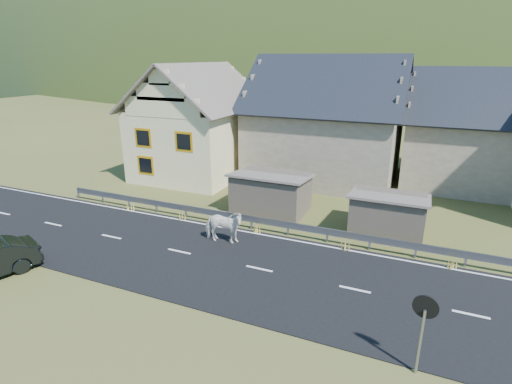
% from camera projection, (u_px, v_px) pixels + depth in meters
% --- Properties ---
extents(ground, '(160.00, 160.00, 0.00)m').
position_uv_depth(ground, '(259.00, 270.00, 16.88)').
color(ground, '#3D451A').
rests_on(ground, ground).
extents(road, '(60.00, 7.00, 0.04)m').
position_uv_depth(road, '(259.00, 269.00, 16.87)').
color(road, black).
rests_on(road, ground).
extents(lane_markings, '(60.00, 6.60, 0.01)m').
position_uv_depth(lane_markings, '(259.00, 269.00, 16.86)').
color(lane_markings, silver).
rests_on(lane_markings, road).
extents(guardrail, '(28.10, 0.09, 0.75)m').
position_uv_depth(guardrail, '(288.00, 225.00, 19.90)').
color(guardrail, '#93969B').
rests_on(guardrail, ground).
extents(shed_left, '(4.30, 3.30, 2.40)m').
position_uv_depth(shed_left, '(271.00, 193.00, 22.93)').
color(shed_left, brown).
rests_on(shed_left, ground).
extents(shed_right, '(3.80, 2.90, 2.20)m').
position_uv_depth(shed_right, '(388.00, 215.00, 20.09)').
color(shed_right, brown).
rests_on(shed_right, ground).
extents(house_cream, '(7.80, 9.80, 8.30)m').
position_uv_depth(house_cream, '(198.00, 116.00, 29.66)').
color(house_cream, '#FFF0B6').
rests_on(house_cream, ground).
extents(house_stone_a, '(10.80, 9.80, 8.90)m').
position_uv_depth(house_stone_a, '(327.00, 114.00, 28.81)').
color(house_stone_a, tan).
rests_on(house_stone_a, ground).
extents(house_stone_b, '(9.80, 8.80, 8.10)m').
position_uv_depth(house_stone_b, '(480.00, 124.00, 26.93)').
color(house_stone_b, tan).
rests_on(house_stone_b, ground).
extents(mountain, '(440.00, 280.00, 260.00)m').
position_uv_depth(mountain, '(426.00, 124.00, 177.98)').
color(mountain, '#2D3E14').
rests_on(mountain, ground).
extents(conifer_patch, '(76.00, 50.00, 28.00)m').
position_uv_depth(conifer_patch, '(235.00, 65.00, 131.21)').
color(conifer_patch, black).
rests_on(conifer_patch, ground).
extents(horse, '(1.17, 2.11, 1.69)m').
position_uv_depth(horse, '(223.00, 226.00, 19.01)').
color(horse, white).
rests_on(horse, road).
extents(traffic_mirror, '(0.69, 0.23, 2.49)m').
position_uv_depth(traffic_mirror, '(424.00, 317.00, 10.84)').
color(traffic_mirror, '#93969B').
rests_on(traffic_mirror, ground).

